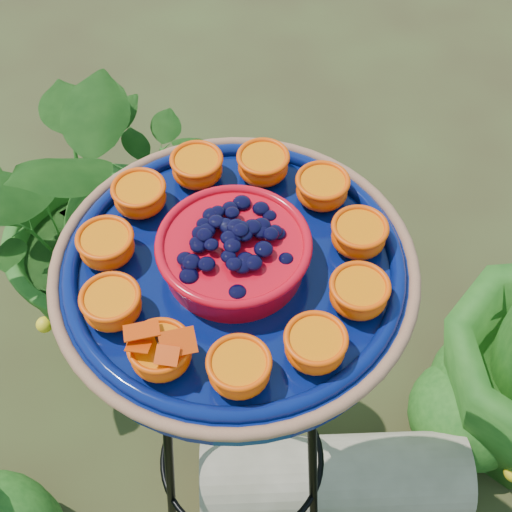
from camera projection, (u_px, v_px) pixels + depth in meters
The scene contains 4 objects.
tripod_stand at pixel (240, 404), 1.31m from camera, with size 0.45×0.45×0.96m.
feeder_dish at pixel (234, 266), 0.98m from camera, with size 0.63×0.63×0.11m.
driftwood_log at pixel (333, 479), 1.71m from camera, with size 0.21×0.21×0.63m, color tan.
shrub_back_left at pixel (112, 210), 1.80m from camera, with size 0.78×0.68×0.87m, color #1B4C14.
Camera 1 is at (0.31, -0.40, 1.79)m, focal length 50.00 mm.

